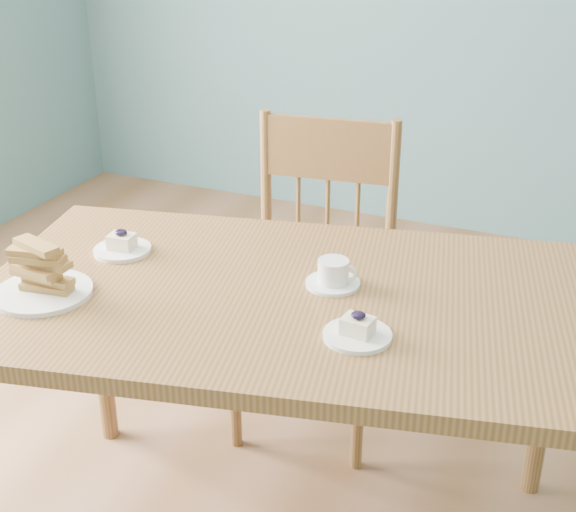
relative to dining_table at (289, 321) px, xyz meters
The scene contains 7 objects.
room 0.67m from the dining_table, 28.47° to the right, with size 5.01×5.01×2.71m.
dining_table is the anchor object (origin of this frame).
dining_chair 0.64m from the dining_table, 105.54° to the left, with size 0.52×0.50×1.02m.
cheesecake_plate_near 0.27m from the dining_table, 31.78° to the right, with size 0.15×0.15×0.06m.
cheesecake_plate_far 0.50m from the dining_table, behind, with size 0.15×0.15×0.06m.
coffee_cup 0.16m from the dining_table, 42.26° to the left, with size 0.13×0.13×0.07m.
biscotti_plate 0.59m from the dining_table, 155.30° to the right, with size 0.23×0.23×0.14m.
Camera 1 is at (0.48, -1.44, 1.68)m, focal length 50.00 mm.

